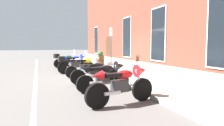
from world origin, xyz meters
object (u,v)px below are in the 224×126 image
(motorcycle_red_sport, at_px, (124,83))
(barrel_planter, at_px, (100,59))
(motorcycle_blue_sport, at_px, (76,61))
(parking_sign, at_px, (111,43))
(motorcycle_silver_touring, at_px, (74,64))
(motorcycle_black_naked, at_px, (96,72))
(motorcycle_yellow_naked, at_px, (86,67))
(motorcycle_black_sport, at_px, (106,75))
(motorcycle_green_touring, at_px, (66,60))

(motorcycle_red_sport, bearing_deg, barrel_planter, 166.77)
(motorcycle_blue_sport, distance_m, parking_sign, 3.28)
(motorcycle_silver_touring, xyz_separation_m, parking_sign, (0.84, 1.92, 1.19))
(motorcycle_black_naked, relative_size, motorcycle_red_sport, 1.03)
(motorcycle_blue_sport, height_order, motorcycle_yellow_naked, motorcycle_yellow_naked)
(motorcycle_blue_sport, height_order, motorcycle_red_sport, motorcycle_red_sport)
(motorcycle_red_sport, bearing_deg, motorcycle_yellow_naked, 178.56)
(motorcycle_blue_sport, bearing_deg, barrel_planter, 118.46)
(motorcycle_red_sport, bearing_deg, motorcycle_black_naked, 177.75)
(motorcycle_black_sport, bearing_deg, motorcycle_blue_sport, 178.79)
(motorcycle_yellow_naked, bearing_deg, barrel_planter, 154.69)
(motorcycle_blue_sport, height_order, barrel_planter, barrel_planter)
(motorcycle_black_naked, distance_m, motorcycle_red_sport, 3.21)
(motorcycle_yellow_naked, distance_m, motorcycle_red_sport, 5.06)
(barrel_planter, bearing_deg, motorcycle_black_naked, -18.50)
(motorcycle_black_naked, distance_m, barrel_planter, 6.67)
(motorcycle_silver_touring, xyz_separation_m, motorcycle_yellow_naked, (1.54, 0.33, -0.04))
(motorcycle_green_touring, xyz_separation_m, motorcycle_black_sport, (8.34, 0.29, 0.02))
(motorcycle_green_touring, bearing_deg, barrel_planter, 78.45)
(motorcycle_black_sport, bearing_deg, motorcycle_yellow_naked, 178.84)
(motorcycle_black_sport, xyz_separation_m, barrel_planter, (-7.84, 2.18, 0.04))
(motorcycle_black_naked, bearing_deg, motorcycle_blue_sport, 179.18)
(motorcycle_yellow_naked, bearing_deg, motorcycle_silver_touring, -167.94)
(motorcycle_silver_touring, relative_size, motorcycle_black_naked, 0.99)
(motorcycle_blue_sport, distance_m, motorcycle_red_sport, 8.43)
(motorcycle_green_touring, bearing_deg, motorcycle_black_sport, 1.99)
(motorcycle_red_sport, distance_m, parking_sign, 6.12)
(motorcycle_blue_sport, bearing_deg, motorcycle_black_sport, -1.21)
(motorcycle_black_sport, height_order, parking_sign, parking_sign)
(motorcycle_silver_touring, relative_size, motorcycle_yellow_naked, 1.01)
(motorcycle_yellow_naked, xyz_separation_m, barrel_planter, (-4.47, 2.11, 0.11))
(motorcycle_silver_touring, distance_m, motorcycle_black_sport, 4.91)
(motorcycle_green_touring, bearing_deg, motorcycle_yellow_naked, 4.12)
(motorcycle_blue_sport, bearing_deg, motorcycle_yellow_naked, -1.25)
(motorcycle_silver_touring, xyz_separation_m, motorcycle_red_sport, (6.60, 0.20, 0.04))
(motorcycle_silver_touring, bearing_deg, motorcycle_green_touring, -179.51)
(motorcycle_silver_touring, height_order, motorcycle_black_naked, motorcycle_silver_touring)
(motorcycle_green_touring, bearing_deg, parking_sign, 24.48)
(motorcycle_silver_touring, relative_size, parking_sign, 0.87)
(motorcycle_green_touring, height_order, motorcycle_silver_touring, motorcycle_green_touring)
(motorcycle_green_touring, height_order, motorcycle_red_sport, motorcycle_green_touring)
(motorcycle_yellow_naked, xyz_separation_m, motorcycle_black_sport, (3.37, -0.07, 0.07))
(motorcycle_yellow_naked, distance_m, motorcycle_black_naked, 1.85)
(parking_sign, relative_size, barrel_planter, 2.37)
(motorcycle_blue_sport, relative_size, parking_sign, 0.81)
(motorcycle_black_naked, relative_size, parking_sign, 0.88)
(motorcycle_black_sport, bearing_deg, motorcycle_red_sport, -2.00)
(motorcycle_blue_sport, bearing_deg, motorcycle_black_naked, -0.82)
(motorcycle_blue_sport, relative_size, motorcycle_silver_touring, 0.93)
(motorcycle_red_sport, relative_size, parking_sign, 0.85)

